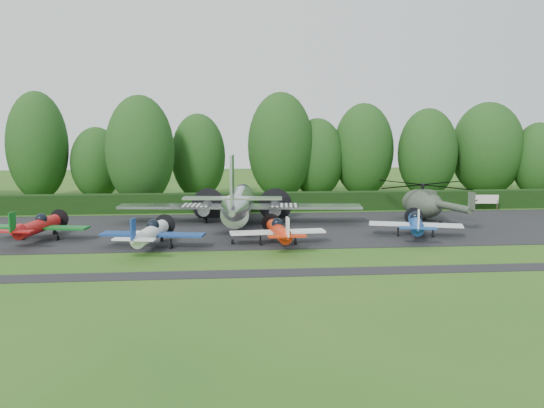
{
  "coord_description": "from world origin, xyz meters",
  "views": [
    {
      "loc": [
        -2.34,
        -43.56,
        9.67
      ],
      "look_at": [
        2.49,
        8.33,
        2.5
      ],
      "focal_mm": 40.0,
      "sensor_mm": 36.0,
      "label": 1
    }
  ],
  "objects": [
    {
      "name": "light_plane_red",
      "position": [
        -16.72,
        6.08,
        1.25
      ],
      "size": [
        7.82,
        8.22,
        3.0
      ],
      "rotation": [
        0.0,
        0.0,
        0.19
      ],
      "color": "#B01011",
      "rests_on": "ground"
    },
    {
      "name": "tree_11",
      "position": [
        5.68,
        31.12,
        6.6
      ],
      "size": [
        8.11,
        8.11,
        13.22
      ],
      "color": "black",
      "rests_on": "ground"
    },
    {
      "name": "light_plane_orange",
      "position": [
        2.48,
        2.5,
        1.2
      ],
      "size": [
        7.48,
        7.87,
        2.88
      ],
      "rotation": [
        0.0,
        0.0,
        -0.07
      ],
      "color": "red",
      "rests_on": "ground"
    },
    {
      "name": "tree_6",
      "position": [
        38.29,
        29.58,
        4.75
      ],
      "size": [
        6.32,
        6.32,
        9.52
      ],
      "color": "black",
      "rests_on": "ground"
    },
    {
      "name": "sign_board",
      "position": [
        26.7,
        19.2,
        1.16
      ],
      "size": [
        3.04,
        0.11,
        1.71
      ],
      "rotation": [
        0.0,
        0.0,
        0.09
      ],
      "color": "#3F3326",
      "rests_on": "ground"
    },
    {
      "name": "apron",
      "position": [
        0.0,
        10.0,
        0.0
      ],
      "size": [
        70.0,
        18.0,
        0.01
      ],
      "primitive_type": "cube",
      "color": "black",
      "rests_on": "ground"
    },
    {
      "name": "tree_0",
      "position": [
        -17.03,
        33.0,
        4.46
      ],
      "size": [
        6.35,
        6.35,
        8.95
      ],
      "color": "black",
      "rests_on": "ground"
    },
    {
      "name": "tree_1",
      "position": [
        16.43,
        32.34,
        5.96
      ],
      "size": [
        7.65,
        7.65,
        11.93
      ],
      "color": "black",
      "rests_on": "ground"
    },
    {
      "name": "tree_2",
      "position": [
        -4.49,
        32.03,
        5.28
      ],
      "size": [
        6.7,
        6.7,
        10.59
      ],
      "color": "black",
      "rests_on": "ground"
    },
    {
      "name": "taxiway_verge",
      "position": [
        0.0,
        -6.0,
        0.0
      ],
      "size": [
        70.0,
        2.0,
        0.0
      ],
      "primitive_type": "cube",
      "color": "black",
      "rests_on": "ground"
    },
    {
      "name": "light_plane_white",
      "position": [
        -7.32,
        2.04,
        1.27
      ],
      "size": [
        7.96,
        8.37,
        3.06
      ],
      "rotation": [
        0.0,
        0.0,
        0.2
      ],
      "color": "white",
      "rests_on": "ground"
    },
    {
      "name": "helicopter",
      "position": [
        17.65,
        13.13,
        1.95
      ],
      "size": [
        11.3,
        13.22,
        3.64
      ],
      "rotation": [
        0.0,
        0.0,
        -0.28
      ],
      "color": "#313B2D",
      "rests_on": "ground"
    },
    {
      "name": "hedgerow",
      "position": [
        0.0,
        21.0,
        0.0
      ],
      "size": [
        90.0,
        1.6,
        2.0
      ],
      "primitive_type": "cube",
      "color": "black",
      "rests_on": "ground"
    },
    {
      "name": "tree_8",
      "position": [
        24.31,
        30.75,
        5.62
      ],
      "size": [
        7.47,
        7.47,
        11.27
      ],
      "color": "black",
      "rests_on": "ground"
    },
    {
      "name": "tree_9",
      "position": [
        32.53,
        31.69,
        6.04
      ],
      "size": [
        9.16,
        9.16,
        12.09
      ],
      "color": "black",
      "rests_on": "ground"
    },
    {
      "name": "transport_plane",
      "position": [
        -0.21,
        11.68,
        2.04
      ],
      "size": [
        22.85,
        17.52,
        7.32
      ],
      "rotation": [
        0.0,
        0.0,
        0.1
      ],
      "color": "silver",
      "rests_on": "ground"
    },
    {
      "name": "light_plane_blue",
      "position": [
        14.15,
        4.68,
        1.23
      ],
      "size": [
        7.66,
        8.05,
        2.94
      ],
      "rotation": [
        0.0,
        0.0,
        0.28
      ],
      "color": "#194498",
      "rests_on": "ground"
    },
    {
      "name": "ground",
      "position": [
        0.0,
        0.0,
        0.0
      ],
      "size": [
        160.0,
        160.0,
        0.0
      ],
      "primitive_type": "plane",
      "color": "#245518",
      "rests_on": "ground"
    },
    {
      "name": "tree_10",
      "position": [
        -10.9,
        26.52,
        6.29
      ],
      "size": [
        7.77,
        7.77,
        12.61
      ],
      "color": "black",
      "rests_on": "ground"
    },
    {
      "name": "tree_7",
      "position": [
        -23.92,
        32.54,
        6.62
      ],
      "size": [
        7.32,
        7.32,
        13.27
      ],
      "color": "black",
      "rests_on": "ground"
    },
    {
      "name": "tree_5",
      "position": [
        10.46,
        32.26,
        5.01
      ],
      "size": [
        6.84,
        6.84,
        10.03
      ],
      "color": "black",
      "rests_on": "ground"
    }
  ]
}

